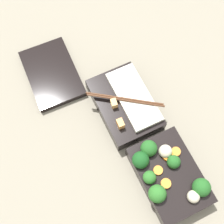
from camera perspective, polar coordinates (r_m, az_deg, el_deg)
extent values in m
plane|color=gray|center=(0.82, 5.53, -5.46)|extent=(3.00, 3.00, 0.00)
cube|color=black|center=(0.78, 10.38, -11.43)|extent=(0.20, 0.14, 0.04)
sphere|color=#2D7028|center=(0.74, 8.29, -14.58)|extent=(0.04, 0.04, 0.04)
sphere|color=#236023|center=(0.76, 11.21, -8.93)|extent=(0.03, 0.03, 0.03)
sphere|color=#19511E|center=(0.75, 5.25, -8.72)|extent=(0.04, 0.04, 0.04)
sphere|color=#236023|center=(0.76, 16.05, -13.12)|extent=(0.04, 0.04, 0.04)
sphere|color=#236023|center=(0.76, 6.74, -6.63)|extent=(0.04, 0.04, 0.04)
sphere|color=#2D7028|center=(0.74, 6.87, -11.77)|extent=(0.03, 0.03, 0.03)
cylinder|color=orange|center=(0.77, 11.60, -7.12)|extent=(0.03, 0.03, 0.01)
cylinder|color=orange|center=(0.77, 10.22, -7.84)|extent=(0.03, 0.03, 0.01)
cylinder|color=orange|center=(0.75, 9.80, -12.76)|extent=(0.03, 0.03, 0.01)
cylinder|color=orange|center=(0.76, 8.42, -10.50)|extent=(0.03, 0.03, 0.01)
sphere|color=beige|center=(0.76, 14.66, -14.75)|extent=(0.03, 0.03, 0.03)
sphere|color=beige|center=(0.76, 9.74, -7.10)|extent=(0.03, 0.03, 0.03)
cube|color=black|center=(0.83, 2.12, 1.20)|extent=(0.20, 0.14, 0.04)
cube|color=silver|center=(0.81, 4.01, 2.79)|extent=(0.18, 0.08, 0.01)
cube|color=#F4A356|center=(0.77, 1.54, -2.14)|extent=(0.02, 0.02, 0.02)
cube|color=#EAB266|center=(0.79, 0.34, 1.59)|extent=(0.02, 0.02, 0.02)
cylinder|color=#56331E|center=(0.79, 2.25, 2.47)|extent=(0.12, 0.17, 0.01)
cylinder|color=#56331E|center=(0.79, 2.17, 2.01)|extent=(0.12, 0.17, 0.01)
cube|color=black|center=(0.90, -10.92, 6.92)|extent=(0.20, 0.14, 0.02)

